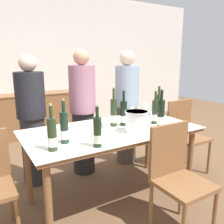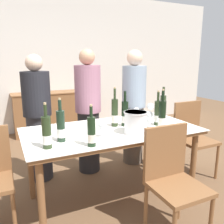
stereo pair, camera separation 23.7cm
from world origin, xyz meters
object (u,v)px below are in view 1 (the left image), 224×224
Objects in this scene: wine_bottle_6 at (158,107)px; wine_bottle_7 at (124,114)px; ice_bucket at (136,121)px; wine_glass_0 at (147,115)px; person_guest_right at (127,108)px; chair_right_end at (185,131)px; wine_bottle_5 at (114,113)px; wine_glass_4 at (132,110)px; wine_bottle_0 at (64,128)px; wine_bottle_3 at (97,133)px; dining_table at (112,136)px; person_host at (32,122)px; wine_glass_2 at (105,126)px; wine_glass_1 at (149,120)px; wine_bottle_1 at (161,115)px; wine_bottle_2 at (155,113)px; person_guest_left at (83,113)px; sideboard_cabinet at (42,114)px; wine_bottle_4 at (52,135)px; chair_near_front at (177,172)px.

wine_bottle_7 is (-0.51, -0.02, -0.01)m from wine_bottle_6.
ice_bucket is at bearing -151.84° from wine_bottle_6.
person_guest_right reaches higher than wine_glass_0.
wine_bottle_7 is 0.40× the size of chair_right_end.
wine_bottle_5 is 3.34× the size of wine_glass_4.
person_guest_right reaches higher than wine_bottle_6.
wine_bottle_0 is 3.04× the size of wine_glass_4.
wine_glass_4 is at bearing 39.13° from wine_bottle_3.
dining_table is 1.00m from person_host.
wine_glass_2 reaches higher than dining_table.
wine_glass_1 is (0.91, -0.02, -0.05)m from wine_bottle_0.
wine_bottle_1 is 0.13m from wine_glass_1.
wine_glass_1 is (0.71, 0.20, -0.04)m from wine_bottle_3.
wine_glass_0 is 0.92× the size of wine_glass_2.
wine_glass_1 is (-0.33, -0.23, -0.06)m from wine_bottle_6.
wine_bottle_2 is 0.95m from person_guest_left.
wine_bottle_1 is 0.26× the size of person_guest_right.
wine_bottle_5 is 2.98× the size of wine_glass_0.
wine_bottle_7 is 0.28m from wine_glass_1.
wine_glass_2 is at bearing -101.72° from person_guest_left.
wine_bottle_5 reaches higher than wine_bottle_2.
wine_bottle_1 reaches higher than wine_glass_4.
dining_table is 0.42m from wine_glass_1.
wine_bottle_7 reaches higher than dining_table.
wine_bottle_1 is 0.38m from wine_bottle_6.
wine_bottle_2 is (0.51, -0.07, 0.20)m from dining_table.
chair_right_end is at bearing 1.86° from wine_bottle_7.
chair_right_end is 0.59× the size of person_guest_right.
wine_bottle_3 is at bearing -48.40° from wine_bottle_0.
wine_bottle_4 reaches higher than sideboard_cabinet.
sideboard_cabinet is 1.95m from person_guest_left.
dining_table is 0.61m from wine_bottle_0.
ice_bucket is at bearing 100.14° from chair_near_front.
wine_bottle_6 is 0.41m from wine_glass_1.
wine_bottle_4 reaches higher than wine_glass_2.
wine_bottle_5 is at bearing 160.69° from wine_bottle_2.
sideboard_cabinet is 1.01× the size of person_guest_left.
person_guest_right is (0.86, 0.90, -0.09)m from wine_glass_2.
wine_glass_0 is 0.20m from wine_glass_1.
person_guest_left is (0.19, 0.91, -0.09)m from wine_glass_2.
wine_bottle_1 is 1.15m from wine_bottle_4.
wine_glass_0 is (-0.06, 0.08, -0.03)m from wine_bottle_2.
wine_bottle_1 reaches higher than sideboard_cabinet.
wine_glass_1 is (0.40, -2.80, 0.45)m from sideboard_cabinet.
ice_bucket is 1.61× the size of wine_glass_0.
wine_bottle_2 is at bearing 65.71° from chair_near_front.
chair_right_end is 1.94m from person_host.
wine_glass_4 is (0.84, 0.68, -0.03)m from wine_bottle_3.
wine_bottle_3 is 1.08m from wine_glass_4.
wine_bottle_2 reaches higher than wine_glass_1.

